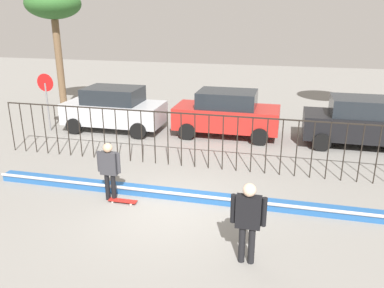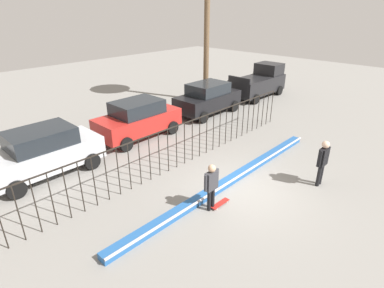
{
  "view_description": "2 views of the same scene",
  "coord_description": "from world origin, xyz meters",
  "px_view_note": "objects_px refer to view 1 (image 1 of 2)",
  "views": [
    {
      "loc": [
        2.83,
        -8.82,
        4.98
      ],
      "look_at": [
        0.05,
        2.45,
        1.02
      ],
      "focal_mm": 36.43,
      "sensor_mm": 36.0,
      "label": 1
    },
    {
      "loc": [
        -8.3,
        -5.27,
        6.24
      ],
      "look_at": [
        -0.24,
        2.4,
        1.19
      ],
      "focal_mm": 28.97,
      "sensor_mm": 36.0,
      "label": 2
    }
  ],
  "objects_px": {
    "skateboard": "(123,201)",
    "camera_operator": "(248,216)",
    "parked_car_silver": "(114,109)",
    "parked_car_black": "(362,122)",
    "palm_tree_short": "(53,7)",
    "parked_car_red": "(227,113)",
    "skateboarder": "(109,167)",
    "stop_sign": "(46,94)"
  },
  "relations": [
    {
      "from": "camera_operator",
      "to": "parked_car_silver",
      "type": "bearing_deg",
      "value": -50.3
    },
    {
      "from": "camera_operator",
      "to": "parked_car_black",
      "type": "distance_m",
      "value": 9.2
    },
    {
      "from": "stop_sign",
      "to": "parked_car_red",
      "type": "bearing_deg",
      "value": 8.59
    },
    {
      "from": "skateboarder",
      "to": "skateboard",
      "type": "height_order",
      "value": "skateboarder"
    },
    {
      "from": "camera_operator",
      "to": "stop_sign",
      "type": "bearing_deg",
      "value": -37.78
    },
    {
      "from": "palm_tree_short",
      "to": "skateboarder",
      "type": "bearing_deg",
      "value": -52.64
    },
    {
      "from": "skateboarder",
      "to": "parked_car_red",
      "type": "distance_m",
      "value": 7.02
    },
    {
      "from": "palm_tree_short",
      "to": "skateboard",
      "type": "bearing_deg",
      "value": -51.44
    },
    {
      "from": "parked_car_red",
      "to": "parked_car_black",
      "type": "height_order",
      "value": "same"
    },
    {
      "from": "skateboard",
      "to": "camera_operator",
      "type": "relative_size",
      "value": 0.45
    },
    {
      "from": "palm_tree_short",
      "to": "parked_car_red",
      "type": "bearing_deg",
      "value": -15.0
    },
    {
      "from": "parked_car_silver",
      "to": "palm_tree_short",
      "type": "xyz_separation_m",
      "value": [
        -4.24,
        2.84,
        4.22
      ]
    },
    {
      "from": "parked_car_red",
      "to": "parked_car_black",
      "type": "bearing_deg",
      "value": -1.26
    },
    {
      "from": "parked_car_silver",
      "to": "parked_car_red",
      "type": "xyz_separation_m",
      "value": [
        4.89,
        0.39,
        0.0
      ]
    },
    {
      "from": "skateboarder",
      "to": "skateboard",
      "type": "distance_m",
      "value": 1.02
    },
    {
      "from": "skateboarder",
      "to": "camera_operator",
      "type": "height_order",
      "value": "camera_operator"
    },
    {
      "from": "skateboarder",
      "to": "parked_car_black",
      "type": "height_order",
      "value": "parked_car_black"
    },
    {
      "from": "parked_car_silver",
      "to": "stop_sign",
      "type": "relative_size",
      "value": 1.72
    },
    {
      "from": "parked_car_silver",
      "to": "stop_sign",
      "type": "distance_m",
      "value": 2.92
    },
    {
      "from": "skateboarder",
      "to": "stop_sign",
      "type": "relative_size",
      "value": 0.66
    },
    {
      "from": "parked_car_red",
      "to": "palm_tree_short",
      "type": "bearing_deg",
      "value": 164.88
    },
    {
      "from": "parked_car_black",
      "to": "camera_operator",
      "type": "bearing_deg",
      "value": -116.21
    },
    {
      "from": "camera_operator",
      "to": "parked_car_red",
      "type": "xyz_separation_m",
      "value": [
        -1.8,
        8.64,
        -0.11
      ]
    },
    {
      "from": "parked_car_silver",
      "to": "parked_car_black",
      "type": "bearing_deg",
      "value": 2.16
    },
    {
      "from": "camera_operator",
      "to": "parked_car_black",
      "type": "relative_size",
      "value": 0.42
    },
    {
      "from": "parked_car_black",
      "to": "palm_tree_short",
      "type": "relative_size",
      "value": 0.71
    },
    {
      "from": "parked_car_black",
      "to": "parked_car_silver",
      "type": "bearing_deg",
      "value": 177.36
    },
    {
      "from": "skateboarder",
      "to": "parked_car_silver",
      "type": "bearing_deg",
      "value": 137.66
    },
    {
      "from": "stop_sign",
      "to": "parked_car_silver",
      "type": "bearing_deg",
      "value": 15.57
    },
    {
      "from": "camera_operator",
      "to": "parked_car_silver",
      "type": "height_order",
      "value": "parked_car_silver"
    },
    {
      "from": "parked_car_silver",
      "to": "parked_car_black",
      "type": "xyz_separation_m",
      "value": [
        10.13,
        0.28,
        0.0
      ]
    },
    {
      "from": "camera_operator",
      "to": "stop_sign",
      "type": "xyz_separation_m",
      "value": [
        -9.43,
        7.48,
        0.54
      ]
    },
    {
      "from": "skateboard",
      "to": "parked_car_black",
      "type": "height_order",
      "value": "parked_car_black"
    },
    {
      "from": "skateboarder",
      "to": "palm_tree_short",
      "type": "relative_size",
      "value": 0.27
    },
    {
      "from": "skateboard",
      "to": "palm_tree_short",
      "type": "distance_m",
      "value": 12.86
    },
    {
      "from": "camera_operator",
      "to": "parked_car_silver",
      "type": "relative_size",
      "value": 0.42
    },
    {
      "from": "skateboard",
      "to": "palm_tree_short",
      "type": "height_order",
      "value": "palm_tree_short"
    },
    {
      "from": "parked_car_red",
      "to": "palm_tree_short",
      "type": "relative_size",
      "value": 0.71
    },
    {
      "from": "skateboard",
      "to": "parked_car_silver",
      "type": "xyz_separation_m",
      "value": [
        -3.11,
        6.38,
        0.91
      ]
    },
    {
      "from": "camera_operator",
      "to": "parked_car_black",
      "type": "xyz_separation_m",
      "value": [
        3.44,
        8.53,
        -0.11
      ]
    },
    {
      "from": "parked_car_red",
      "to": "stop_sign",
      "type": "bearing_deg",
      "value": -171.52
    },
    {
      "from": "skateboarder",
      "to": "palm_tree_short",
      "type": "xyz_separation_m",
      "value": [
        -6.97,
        9.13,
        4.2
      ]
    }
  ]
}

